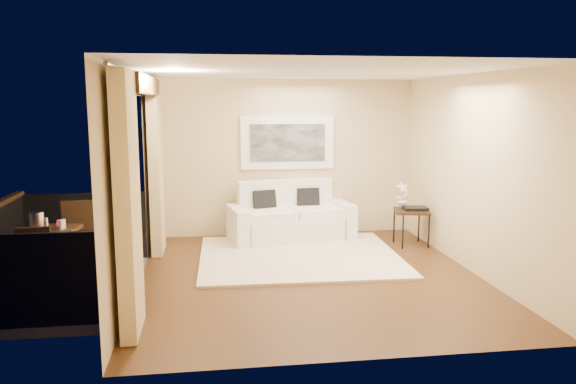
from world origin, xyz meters
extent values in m
plane|color=#4D2F16|center=(0.00, 0.00, 0.00)|extent=(5.00, 5.00, 0.00)
plane|color=white|center=(0.00, 0.00, 2.70)|extent=(5.00, 5.00, 0.00)
plane|color=#CCB488|center=(0.00, 2.50, 1.35)|extent=(4.50, 0.00, 4.50)
plane|color=#CCB488|center=(0.00, -2.50, 1.35)|extent=(4.50, 0.00, 4.50)
plane|color=#CCB488|center=(2.25, 0.00, 1.35)|extent=(0.00, 5.00, 5.00)
plane|color=#CCB488|center=(-2.25, 1.85, 1.35)|extent=(0.00, 2.70, 2.70)
plane|color=#CCB488|center=(-2.25, -1.85, 1.35)|extent=(0.00, 2.70, 2.70)
plane|color=#CCB488|center=(-2.25, 0.00, 2.55)|extent=(0.00, 2.40, 2.40)
cube|color=black|center=(-2.13, 0.00, 2.52)|extent=(0.28, 2.40, 0.22)
cube|color=#605B56|center=(-3.15, 0.00, -0.06)|extent=(1.80, 2.60, 0.12)
cube|color=black|center=(-3.15, 1.27, 0.50)|extent=(1.80, 0.06, 1.00)
cube|color=black|center=(-3.15, -1.27, 0.50)|extent=(1.80, 0.06, 1.00)
cube|color=#DBC387|center=(-2.11, 1.55, 1.32)|extent=(0.16, 0.75, 2.62)
cube|color=#DBC387|center=(-2.11, -1.55, 1.32)|extent=(0.16, 0.75, 2.62)
cylinder|color=#4C473F|center=(-2.11, 0.00, 2.63)|extent=(0.04, 4.80, 0.04)
cube|color=white|center=(0.05, 2.47, 1.62)|extent=(1.62, 0.05, 0.92)
cube|color=black|center=(0.05, 2.44, 1.62)|extent=(1.30, 0.02, 0.64)
cube|color=#F5E3C5|center=(0.01, 0.94, 0.02)|extent=(3.03, 2.66, 0.04)
cube|color=white|center=(0.05, 2.02, 0.21)|extent=(1.79, 1.15, 0.41)
cube|color=white|center=(-0.01, 2.36, 0.59)|extent=(1.68, 0.49, 0.80)
cube|color=white|center=(-0.85, 1.87, 0.30)|extent=(0.38, 0.91, 0.61)
cube|color=white|center=(0.94, 2.17, 0.30)|extent=(0.38, 0.91, 0.61)
cube|color=white|center=(-0.34, 1.92, 0.48)|extent=(0.90, 0.90, 0.14)
cube|color=white|center=(0.45, 2.06, 0.48)|extent=(0.90, 0.90, 0.14)
cube|color=black|center=(-0.39, 2.14, 0.65)|extent=(0.42, 0.27, 0.40)
cube|color=black|center=(0.38, 2.28, 0.65)|extent=(0.40, 0.20, 0.40)
cube|color=black|center=(1.93, 1.40, 0.57)|extent=(0.65, 0.65, 0.04)
cylinder|color=black|center=(1.71, 1.18, 0.27)|extent=(0.03, 0.03, 0.55)
cylinder|color=black|center=(2.15, 1.18, 0.27)|extent=(0.03, 0.03, 0.55)
cylinder|color=black|center=(1.71, 1.62, 0.27)|extent=(0.03, 0.03, 0.55)
cylinder|color=black|center=(2.15, 1.62, 0.27)|extent=(0.03, 0.03, 0.55)
cube|color=black|center=(1.98, 1.38, 0.61)|extent=(0.40, 0.31, 0.05)
imported|color=white|center=(1.82, 1.55, 0.81)|extent=(0.28, 0.24, 0.44)
cube|color=black|center=(-3.33, 0.18, 0.70)|extent=(0.69, 0.69, 0.05)
cylinder|color=black|center=(-3.58, -0.07, 0.34)|extent=(0.04, 0.04, 0.67)
cylinder|color=black|center=(-3.08, -0.07, 0.34)|extent=(0.04, 0.04, 0.67)
cylinder|color=black|center=(-3.58, 0.43, 0.34)|extent=(0.04, 0.04, 0.67)
cylinder|color=black|center=(-3.08, 0.43, 0.34)|extent=(0.04, 0.04, 0.67)
cube|color=black|center=(-3.15, 1.00, 0.45)|extent=(0.46, 0.46, 0.05)
cube|color=black|center=(-3.13, 0.81, 0.70)|extent=(0.42, 0.09, 0.55)
cylinder|color=black|center=(-2.99, 1.18, 0.21)|extent=(0.03, 0.03, 0.43)
cylinder|color=black|center=(-3.33, 1.15, 0.21)|extent=(0.03, 0.03, 0.43)
cylinder|color=black|center=(-2.96, 0.85, 0.21)|extent=(0.03, 0.03, 0.43)
cylinder|color=black|center=(-3.30, 0.82, 0.21)|extent=(0.03, 0.03, 0.43)
cube|color=black|center=(-3.34, -0.62, 0.41)|extent=(0.42, 0.42, 0.05)
cube|color=black|center=(-3.35, -0.44, 0.64)|extent=(0.38, 0.08, 0.50)
cylinder|color=black|center=(-3.47, -0.79, 0.20)|extent=(0.03, 0.03, 0.39)
cylinder|color=black|center=(-3.17, -0.75, 0.20)|extent=(0.03, 0.03, 0.39)
cylinder|color=black|center=(-3.51, -0.48, 0.20)|extent=(0.03, 0.03, 0.39)
cylinder|color=black|center=(-3.20, -0.45, 0.20)|extent=(0.03, 0.03, 0.39)
cylinder|color=white|center=(-3.51, 0.30, 0.82)|extent=(0.18, 0.18, 0.20)
cylinder|color=red|center=(-3.26, 0.36, 0.76)|extent=(0.06, 0.06, 0.07)
cylinder|color=white|center=(-3.32, -0.01, 0.81)|extent=(0.04, 0.04, 0.18)
cylinder|color=silver|center=(-3.18, 0.13, 0.78)|extent=(0.06, 0.06, 0.12)
cylinder|color=silver|center=(-3.17, 0.18, 0.78)|extent=(0.06, 0.06, 0.12)
camera|label=1|loc=(-1.31, -7.14, 2.33)|focal=35.00mm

